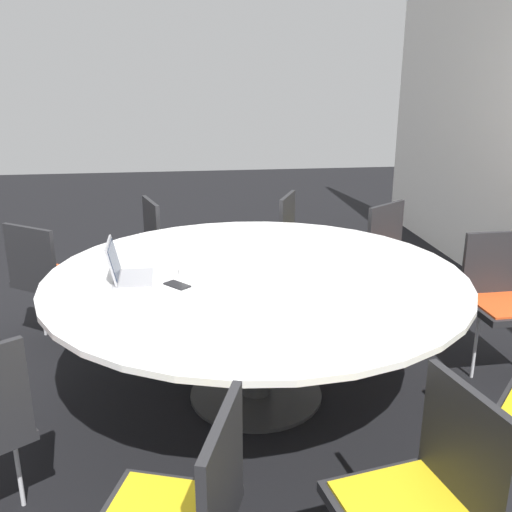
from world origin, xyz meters
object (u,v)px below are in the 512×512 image
(chair_3, at_px, (426,493))
(chair_6, at_px, (399,252))
(laptop, at_px, (125,270))
(chair_5, at_px, (504,293))
(chair_7, at_px, (302,238))
(chair_8, at_px, (169,242))
(coffee_cup, at_px, (186,267))
(cell_phone, at_px, (177,285))
(chair_9, at_px, (49,273))
(chair_2, at_px, (182,512))

(chair_3, height_order, chair_6, same)
(chair_3, height_order, laptop, laptop)
(chair_5, distance_m, chair_6, 0.92)
(chair_5, xyz_separation_m, chair_7, (-1.32, -0.96, 0.00))
(chair_8, xyz_separation_m, laptop, (1.46, -0.19, 0.28))
(coffee_cup, bearing_deg, cell_phone, -16.80)
(chair_8, bearing_deg, laptop, -24.18)
(chair_7, bearing_deg, laptop, -17.03)
(laptop, xyz_separation_m, cell_phone, (0.11, 0.27, -0.05))
(chair_5, height_order, chair_6, same)
(chair_7, distance_m, chair_8, 1.06)
(chair_9, bearing_deg, chair_6, 38.34)
(chair_5, xyz_separation_m, laptop, (0.12, -2.22, 0.28))
(chair_9, height_order, laptop, laptop)
(chair_2, distance_m, laptop, 1.50)
(chair_5, bearing_deg, laptop, 1.83)
(laptop, xyz_separation_m, coffee_cup, (-0.05, 0.32, -0.01))
(coffee_cup, bearing_deg, chair_5, 92.01)
(chair_5, xyz_separation_m, cell_phone, (0.23, -1.95, 0.23))
(chair_7, bearing_deg, chair_2, 5.40)
(laptop, bearing_deg, chair_8, -9.03)
(chair_3, height_order, coffee_cup, chair_3)
(chair_5, bearing_deg, chair_2, 37.75)
(chair_7, bearing_deg, chair_5, 60.19)
(chair_2, relative_size, chair_7, 1.00)
(chair_2, height_order, cell_phone, chair_2)
(chair_2, height_order, laptop, laptop)
(chair_3, xyz_separation_m, chair_5, (-1.58, 1.17, 0.00))
(coffee_cup, xyz_separation_m, cell_phone, (0.16, -0.05, -0.04))
(chair_9, bearing_deg, chair_3, -19.43)
(chair_2, bearing_deg, chair_9, 39.06)
(chair_8, relative_size, coffee_cup, 10.05)
(cell_phone, bearing_deg, coffee_cup, 163.20)
(chair_8, bearing_deg, chair_6, 57.36)
(chair_7, relative_size, coffee_cup, 10.05)
(chair_5, bearing_deg, chair_8, -34.74)
(chair_3, xyz_separation_m, laptop, (-1.47, -1.04, 0.28))
(chair_6, bearing_deg, chair_7, -72.64)
(coffee_cup, bearing_deg, laptop, -80.85)
(chair_3, bearing_deg, chair_7, -14.87)
(chair_7, bearing_deg, chair_3, 19.95)
(chair_9, relative_size, cell_phone, 5.73)
(chair_5, relative_size, coffee_cup, 10.05)
(chair_9, xyz_separation_m, cell_phone, (0.96, 0.86, 0.23))
(chair_5, height_order, cell_phone, chair_5)
(chair_9, bearing_deg, chair_5, 20.81)
(chair_3, relative_size, chair_7, 1.00)
(chair_6, relative_size, chair_8, 1.00)
(chair_5, xyz_separation_m, coffee_cup, (0.07, -1.90, 0.27))
(coffee_cup, relative_size, cell_phone, 0.57)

